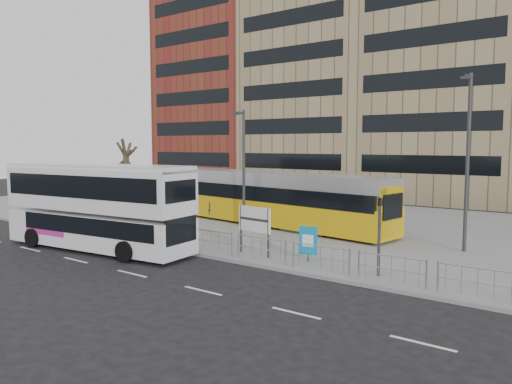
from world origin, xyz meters
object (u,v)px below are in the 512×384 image
Objects in this scene: lamp_post_east at (467,156)px; bare_tree at (126,138)px; traffic_light_east at (379,226)px; double_decker_bus at (97,204)px; lamp_post_west at (243,163)px; tram at (213,193)px; station_sign at (254,222)px; pedestrian at (212,206)px; ad_panel at (308,241)px; traffic_light_west at (74,196)px.

bare_tree is at bearing -176.93° from lamp_post_east.
lamp_post_east is at bearing 76.31° from traffic_light_east.
double_decker_bus is at bearing -45.16° from bare_tree.
lamp_post_west is (-11.44, 5.80, 2.03)m from traffic_light_east.
tram is 3.73× the size of bare_tree.
station_sign is 0.73× the size of traffic_light_east.
tram is 15.54× the size of pedestrian.
ad_panel is at bearing -34.25° from lamp_post_west.
lamp_post_east is at bearing 3.07° from bare_tree.
double_decker_bus is 8.13m from station_sign.
double_decker_bus reaches higher than tram.
lamp_post_west is at bearing 138.98° from station_sign.
traffic_light_west is at bearing 150.36° from double_decker_bus.
tram is 9.31× the size of traffic_light_east.
station_sign is 10.61m from lamp_post_east.
ad_panel is 0.51× the size of traffic_light_east.
traffic_light_east is (6.18, -0.03, 0.40)m from station_sign.
traffic_light_east reaches higher than pedestrian.
double_decker_bus is at bearing -16.65° from traffic_light_west.
station_sign is at bearing 9.82° from traffic_light_west.
lamp_post_west reaches higher than tram.
station_sign is at bearing -125.08° from pedestrian.
ad_panel is at bearing 13.56° from double_decker_bus.
traffic_light_west is 0.36× the size of lamp_post_east.
traffic_light_east is at bearing -19.60° from tram.
tram is at bearing 138.02° from ad_panel.
traffic_light_west is at bearing 154.11° from pedestrian.
ad_panel is 13.65m from pedestrian.
bare_tree is (-2.66, 6.17, 3.70)m from traffic_light_west.
station_sign is 6.19m from traffic_light_east.
traffic_light_east is (15.29, -7.13, 1.05)m from pedestrian.
traffic_light_west is at bearing 173.88° from ad_panel.
tram is 7.73m from bare_tree.
lamp_post_east is (15.04, 10.03, 2.44)m from double_decker_bus.
lamp_post_east reaches higher than station_sign.
ad_panel is (12.89, -8.05, -0.78)m from tram.
lamp_post_east is 1.10× the size of bare_tree.
double_decker_bus is 18.24m from lamp_post_east.
lamp_post_west is at bearing -106.30° from pedestrian.
lamp_post_east is (12.92, 0.91, 0.62)m from lamp_post_west.
lamp_post_east is (4.93, 6.35, 3.71)m from ad_panel.
ad_panel is 20.06m from bare_tree.
lamp_post_west is at bearing 135.77° from ad_panel.
pedestrian is 0.24× the size of bare_tree.
double_decker_bus reaches higher than pedestrian.
lamp_post_west is at bearing 45.18° from traffic_light_west.
lamp_post_east reaches higher than traffic_light_east.
traffic_light_west is 7.67m from bare_tree.
traffic_light_east is at bearing -26.87° from lamp_post_west.
pedestrian is at bearing 13.75° from bare_tree.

